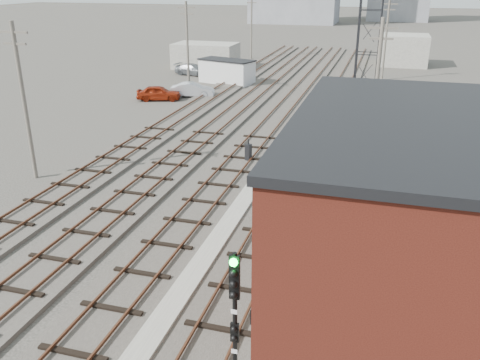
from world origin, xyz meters
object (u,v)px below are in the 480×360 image
at_px(car_grey, 193,70).
at_px(car_red, 159,93).
at_px(site_trailer, 227,71).
at_px(car_silver, 193,90).
at_px(signal_mast, 235,311).
at_px(switch_stand, 248,152).

bearing_deg(car_grey, car_red, -161.98).
relative_size(site_trailer, car_red, 1.61).
distance_m(car_red, car_grey, 13.88).
bearing_deg(car_red, car_grey, -10.17).
bearing_deg(site_trailer, car_silver, -81.33).
distance_m(signal_mast, car_silver, 39.19).
bearing_deg(car_silver, car_red, 118.89).
relative_size(signal_mast, site_trailer, 0.66).
relative_size(signal_mast, car_grey, 0.96).
xyz_separation_m(switch_stand, site_trailer, (-9.32, 25.03, 0.63)).
relative_size(switch_stand, car_silver, 0.34).
xyz_separation_m(site_trailer, car_grey, (-5.52, 3.67, -0.66)).
relative_size(site_trailer, car_grey, 1.47).
height_order(site_trailer, car_silver, site_trailer).
relative_size(signal_mast, car_silver, 1.04).
xyz_separation_m(switch_stand, car_silver, (-10.47, 17.31, 0.01)).
distance_m(site_trailer, car_silver, 7.83).
bearing_deg(car_silver, car_grey, 7.64).
distance_m(switch_stand, site_trailer, 26.72).
height_order(car_red, car_silver, car_red).
bearing_deg(signal_mast, car_grey, 112.36).
height_order(switch_stand, car_grey, switch_stand).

